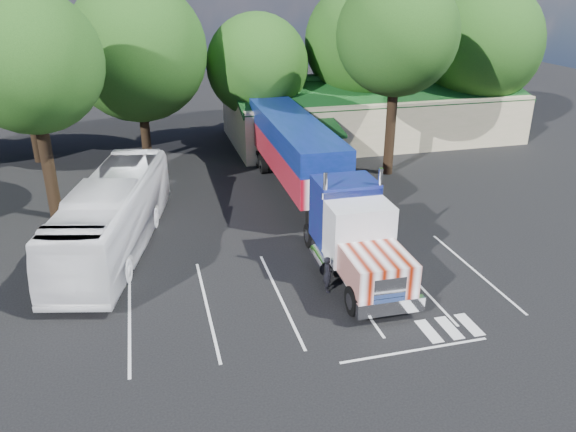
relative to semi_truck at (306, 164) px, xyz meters
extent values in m
plane|color=black|center=(-4.02, -3.73, -2.79)|extent=(120.00, 120.00, 0.00)
cube|color=beige|center=(9.98, 14.27, -0.79)|extent=(24.00, 11.00, 4.00)
cube|color=#124118|center=(9.98, 11.87, 1.71)|extent=(24.20, 6.25, 2.10)
cube|color=#124118|center=(9.98, 16.67, 1.71)|extent=(24.20, 6.25, 2.10)
cube|color=beige|center=(1.98, 8.57, -1.39)|extent=(5.00, 2.50, 2.80)
cube|color=#124118|center=(1.98, 7.27, 0.11)|extent=(5.40, 3.19, 0.80)
cylinder|color=black|center=(-17.02, 14.07, -0.79)|extent=(0.70, 0.70, 4.00)
sphere|color=#163E11|center=(-17.02, 14.07, 4.36)|extent=(8.40, 8.40, 8.40)
cylinder|color=black|center=(-9.02, 12.47, -0.64)|extent=(0.70, 0.70, 4.30)
sphere|color=#163E11|center=(-9.02, 12.47, 5.26)|extent=(10.00, 10.00, 10.00)
cylinder|color=black|center=(-0.02, 13.77, -0.99)|extent=(0.70, 0.70, 3.60)
sphere|color=#163E11|center=(-0.02, 13.77, 3.81)|extent=(8.00, 8.00, 8.00)
cylinder|color=black|center=(8.98, 14.27, -0.54)|extent=(0.70, 0.70, 4.50)
sphere|color=#163E11|center=(8.98, 14.27, 5.31)|extent=(9.60, 9.60, 9.60)
cylinder|color=black|center=(18.98, 13.07, -0.84)|extent=(0.70, 0.70, 3.90)
sphere|color=#163E11|center=(18.98, 13.07, 5.01)|extent=(10.40, 10.40, 10.40)
cylinder|color=black|center=(-14.52, 2.27, 0.21)|extent=(0.70, 0.70, 6.00)
sphere|color=#163E11|center=(-14.52, 2.27, 6.06)|extent=(7.60, 7.60, 7.60)
cylinder|color=black|center=(7.48, 4.77, 0.46)|extent=(0.70, 0.70, 6.50)
sphere|color=#163E11|center=(7.48, 4.77, 6.71)|extent=(8.00, 8.00, 8.00)
cube|color=black|center=(-0.13, -8.49, -1.93)|extent=(1.27, 8.05, 0.29)
cube|color=white|center=(-0.19, -12.79, -2.04)|extent=(2.87, 0.33, 0.63)
cube|color=white|center=(-0.19, -12.56, -1.36)|extent=(1.38, 0.16, 1.03)
cube|color=white|center=(-0.17, -11.24, -1.13)|extent=(2.68, 2.79, 1.32)
cube|color=silver|center=(-0.13, -8.95, -0.44)|extent=(2.89, 1.88, 2.64)
cube|color=black|center=(-0.14, -9.69, 0.14)|extent=(2.64, 0.13, 1.15)
cube|color=white|center=(-0.12, -7.97, 1.05)|extent=(2.98, 0.16, 0.29)
cube|color=navy|center=(-0.10, -6.88, -0.21)|extent=(2.90, 2.34, 3.10)
cylinder|color=white|center=(-1.44, -7.89, 0.19)|extent=(0.21, 0.21, 3.90)
cylinder|color=white|center=(1.20, -7.93, 0.19)|extent=(0.21, 0.21, 3.90)
cylinder|color=white|center=(-1.67, -8.35, -1.93)|extent=(0.78, 1.85, 0.76)
cylinder|color=white|center=(1.42, -8.39, -1.93)|extent=(0.78, 1.85, 0.76)
cube|color=white|center=(0.05, 3.10, -0.32)|extent=(3.20, 14.72, 1.72)
cube|color=navy|center=(0.05, 3.10, 1.22)|extent=(3.20, 14.72, 1.38)
cube|color=black|center=(0.12, 7.91, -1.81)|extent=(1.44, 4.03, 0.40)
cube|color=black|center=(-0.85, -3.08, -1.99)|extent=(0.14, 0.14, 1.61)
cube|color=black|center=(0.76, -3.11, -1.99)|extent=(0.14, 0.14, 1.61)
cube|color=white|center=(0.16, 10.55, -2.27)|extent=(2.75, 0.18, 0.14)
cylinder|color=black|center=(-1.38, -11.79, -2.16)|extent=(0.42, 1.27, 1.26)
cylinder|color=black|center=(1.03, -11.83, -2.16)|extent=(0.42, 1.27, 1.26)
cylinder|color=black|center=(-1.30, -6.52, -2.16)|extent=(0.42, 1.27, 1.26)
cylinder|color=black|center=(1.11, -6.55, -2.16)|extent=(0.42, 1.27, 1.26)
cylinder|color=black|center=(-1.28, -5.26, -2.16)|extent=(0.42, 1.27, 1.26)
cylinder|color=black|center=(1.13, -5.29, -2.16)|extent=(0.42, 1.27, 1.26)
cylinder|color=black|center=(-1.10, 7.01, -2.16)|extent=(0.42, 1.27, 1.26)
cylinder|color=black|center=(1.31, 6.98, -2.16)|extent=(0.42, 1.27, 1.26)
cylinder|color=black|center=(-1.08, 8.39, -2.16)|extent=(0.42, 1.27, 1.26)
cylinder|color=black|center=(1.33, 8.35, -2.16)|extent=(0.42, 1.27, 1.26)
imported|color=black|center=(-1.84, -9.73, -1.95)|extent=(0.43, 0.63, 1.69)
imported|color=black|center=(1.48, 4.27, -2.28)|extent=(1.64, 1.97, 1.01)
imported|color=white|center=(-11.02, -2.93, -0.92)|extent=(6.25, 13.80, 3.74)
imported|color=#A4A5AB|center=(2.89, 10.27, -2.08)|extent=(4.53, 3.31, 1.42)
camera|label=1|loc=(-9.04, -30.38, 10.13)|focal=35.00mm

